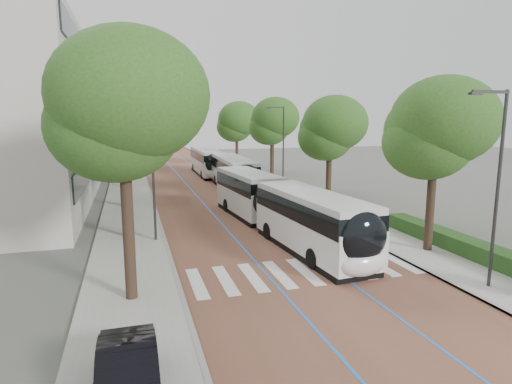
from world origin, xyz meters
TOP-DOWN VIEW (x-y plane):
  - ground at (0.00, 0.00)m, footprint 160.00×160.00m
  - road at (0.00, 40.00)m, footprint 11.00×140.00m
  - sidewalk_left at (-7.50, 40.00)m, footprint 4.00×140.00m
  - sidewalk_right at (7.50, 40.00)m, footprint 4.00×140.00m
  - kerb_left at (-5.60, 40.00)m, footprint 0.20×140.00m
  - kerb_right at (5.60, 40.00)m, footprint 0.20×140.00m
  - zebra_crossing at (0.20, 1.00)m, footprint 10.55×3.60m
  - lane_line_left at (-1.60, 40.00)m, footprint 0.12×126.00m
  - lane_line_right at (1.60, 40.00)m, footprint 0.12×126.00m
  - hedge at (9.10, 0.00)m, footprint 1.20×14.00m
  - streetlight_near at (6.62, -3.00)m, footprint 1.82×0.20m
  - streetlight_far at (6.62, 22.00)m, footprint 1.82×0.20m
  - lamp_post_left at (-6.10, 8.00)m, footprint 0.14×0.14m
  - trees_left at (-7.50, 26.30)m, footprint 6.23×60.97m
  - trees_right at (7.70, 24.40)m, footprint 6.02×47.68m
  - lead_bus at (1.35, 7.46)m, footprint 4.07×18.54m
  - bus_queued_0 at (2.42, 23.95)m, footprint 2.97×12.48m
  - bus_queued_1 at (1.94, 36.21)m, footprint 2.68×12.43m
  - parked_car at (-7.62, -6.47)m, footprint 1.49×4.21m

SIDE VIEW (x-z plane):
  - ground at x=0.00m, z-range 0.00..0.00m
  - road at x=0.00m, z-range 0.00..0.02m
  - lane_line_left at x=-1.60m, z-range 0.02..0.03m
  - lane_line_right at x=1.60m, z-range 0.02..0.03m
  - zebra_crossing at x=0.20m, z-range 0.02..0.03m
  - sidewalk_left at x=-7.50m, z-range 0.00..0.12m
  - sidewalk_right at x=7.50m, z-range 0.00..0.12m
  - kerb_left at x=-5.60m, z-range -0.01..0.13m
  - kerb_right at x=5.60m, z-range -0.01..0.13m
  - hedge at x=9.10m, z-range 0.12..0.92m
  - parked_car at x=-7.62m, z-range 0.12..1.51m
  - bus_queued_0 at x=2.42m, z-range 0.02..3.22m
  - bus_queued_1 at x=1.94m, z-range 0.02..3.22m
  - lead_bus at x=1.35m, z-range 0.03..3.23m
  - lamp_post_left at x=-6.10m, z-range 0.12..8.12m
  - streetlight_near at x=6.62m, z-range 0.82..8.82m
  - streetlight_far at x=6.62m, z-range 0.82..8.82m
  - trees_right at x=7.70m, z-range 1.84..10.68m
  - trees_left at x=-7.50m, z-range 1.77..11.81m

